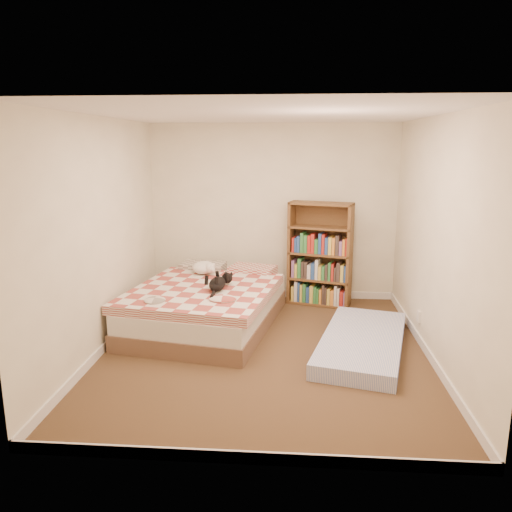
# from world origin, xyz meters

# --- Properties ---
(room) EXTENTS (3.51, 4.01, 2.51)m
(room) POSITION_xyz_m (0.00, 0.00, 1.20)
(room) COLOR #49331F
(room) RESTS_ON ground
(bed) EXTENTS (1.90, 2.43, 0.59)m
(bed) POSITION_xyz_m (-0.75, 0.77, 0.27)
(bed) COLOR brown
(bed) RESTS_ON room
(bookshelf) EXTENTS (0.95, 0.53, 1.44)m
(bookshelf) POSITION_xyz_m (0.67, 1.72, 0.54)
(bookshelf) COLOR brown
(bookshelf) RESTS_ON room
(floor_mattress) EXTENTS (1.26, 1.99, 0.17)m
(floor_mattress) POSITION_xyz_m (1.07, 0.10, 0.08)
(floor_mattress) COLOR #7B8BCE
(floor_mattress) RESTS_ON room
(black_cat) EXTENTS (0.34, 0.73, 0.16)m
(black_cat) POSITION_xyz_m (-0.59, 0.57, 0.60)
(black_cat) COLOR black
(black_cat) RESTS_ON bed
(white_dog) EXTENTS (0.35, 0.35, 0.17)m
(white_dog) POSITION_xyz_m (-0.87, 1.26, 0.61)
(white_dog) COLOR white
(white_dog) RESTS_ON bed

